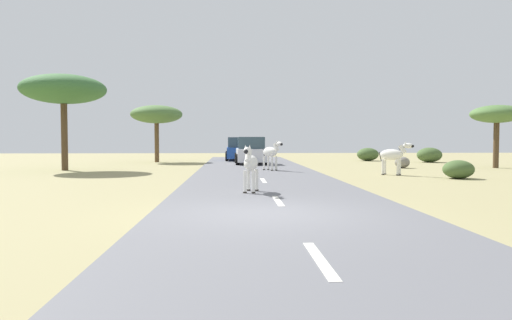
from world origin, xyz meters
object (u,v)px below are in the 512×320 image
object	(u,v)px
zebra_0	(250,164)
tree_3	(497,115)
tree_4	(157,115)
bush_3	(368,154)
zebra_1	(393,155)
rock_0	(402,162)
bush_2	(429,155)
zebra_2	(271,152)
bush_0	(458,169)
car_0	(251,152)
car_1	(239,150)
tree_1	(64,90)

from	to	relation	value
zebra_0	tree_3	xyz separation A→B (m)	(14.51, 12.11, 2.12)
zebra_0	tree_3	world-z (taller)	tree_3
tree_4	bush_3	size ratio (longest dim) A/B	2.48
zebra_0	zebra_1	world-z (taller)	zebra_1
tree_4	rock_0	distance (m)	17.22
bush_2	bush_3	world-z (taller)	bush_2
zebra_2	bush_3	xyz separation A→B (m)	(8.27, 11.23, -0.48)
zebra_1	bush_0	bearing A→B (deg)	84.58
car_0	car_1	bearing A→B (deg)	96.70
car_0	rock_0	world-z (taller)	car_0
bush_3	rock_0	distance (m)	8.96
zebra_0	car_1	world-z (taller)	car_1
zebra_2	bush_0	size ratio (longest dim) A/B	1.20
tree_4	zebra_2	bearing A→B (deg)	-53.23
zebra_2	zebra_1	bearing A→B (deg)	120.46
tree_1	bush_0	xyz separation A→B (m)	(18.37, -6.07, -3.86)
zebra_2	bush_2	world-z (taller)	zebra_2
tree_4	tree_3	bearing A→B (deg)	-20.78
zebra_2	car_1	xyz separation A→B (m)	(-1.53, 11.56, -0.13)
zebra_1	car_1	distance (m)	15.98
bush_3	car_1	bearing A→B (deg)	178.05
zebra_2	tree_4	bearing A→B (deg)	-85.12
zebra_0	bush_0	world-z (taller)	zebra_0
zebra_1	bush_0	xyz separation A→B (m)	(2.09, -2.01, -0.53)
bush_3	zebra_1	bearing A→B (deg)	-101.47
tree_4	bush_2	distance (m)	19.67
zebra_1	bush_3	xyz separation A→B (m)	(2.85, 14.06, -0.43)
tree_1	bush_3	size ratio (longest dim) A/B	3.08
car_0	bush_3	distance (m)	10.30
zebra_1	car_0	distance (m)	11.14
tree_1	bush_0	size ratio (longest dim) A/B	3.90
tree_1	rock_0	bearing A→B (deg)	3.25
rock_0	bush_0	bearing A→B (deg)	-91.46
car_1	tree_3	bearing A→B (deg)	-33.19
zebra_1	bush_0	distance (m)	2.95
zebra_1	bush_3	size ratio (longest dim) A/B	0.94
zebra_0	tree_4	world-z (taller)	tree_4
car_1	bush_0	size ratio (longest dim) A/B	3.36
rock_0	zebra_2	bearing A→B (deg)	-163.48
zebra_0	tree_1	world-z (taller)	tree_1
tree_1	tree_3	distance (m)	24.00
tree_3	car_0	bearing A→B (deg)	163.03
zebra_0	bush_2	xyz separation A→B (m)	(13.42, 18.73, -0.39)
car_0	bush_3	bearing A→B (deg)	26.88
zebra_0	zebra_1	distance (m)	9.87
zebra_2	bush_2	distance (m)	14.87
tree_4	bush_2	bearing A→B (deg)	-3.45
zebra_2	bush_0	xyz separation A→B (m)	(7.51, -4.84, -0.59)
zebra_0	zebra_2	size ratio (longest dim) A/B	0.98
tree_4	bush_2	xyz separation A→B (m)	(19.43, -1.17, -2.86)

